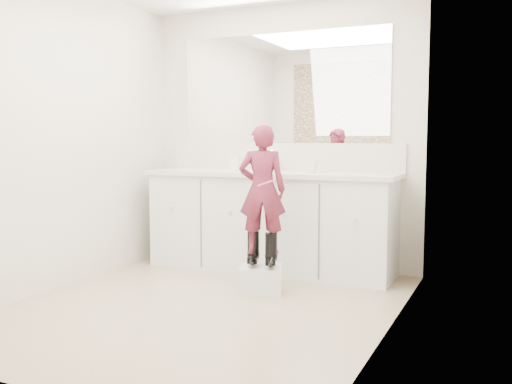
% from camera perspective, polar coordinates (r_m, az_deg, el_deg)
% --- Properties ---
extents(floor, '(3.00, 3.00, 0.00)m').
position_cam_1_polar(floor, '(4.12, -5.43, -11.31)').
color(floor, '#7F6653').
rests_on(floor, ground).
extents(wall_back, '(2.60, 0.00, 2.60)m').
position_cam_1_polar(wall_back, '(5.30, 2.59, 5.56)').
color(wall_back, beige).
rests_on(wall_back, floor).
extents(wall_front, '(2.60, 0.00, 2.60)m').
position_cam_1_polar(wall_front, '(2.76, -21.45, 5.40)').
color(wall_front, beige).
rests_on(wall_front, floor).
extents(wall_left, '(0.00, 3.00, 3.00)m').
position_cam_1_polar(wall_left, '(4.74, -19.39, 5.29)').
color(wall_left, beige).
rests_on(wall_left, floor).
extents(wall_right, '(0.00, 3.00, 3.00)m').
position_cam_1_polar(wall_right, '(3.49, 13.34, 5.53)').
color(wall_right, beige).
rests_on(wall_right, floor).
extents(vanity_cabinet, '(2.20, 0.55, 0.85)m').
position_cam_1_polar(vanity_cabinet, '(5.10, 1.40, -3.16)').
color(vanity_cabinet, silver).
rests_on(vanity_cabinet, floor).
extents(countertop, '(2.28, 0.58, 0.04)m').
position_cam_1_polar(countertop, '(5.04, 1.35, 1.82)').
color(countertop, beige).
rests_on(countertop, vanity_cabinet).
extents(backsplash, '(2.28, 0.03, 0.25)m').
position_cam_1_polar(backsplash, '(5.29, 2.52, 3.56)').
color(backsplash, beige).
rests_on(backsplash, countertop).
extents(mirror, '(2.00, 0.02, 1.00)m').
position_cam_1_polar(mirror, '(5.31, 2.56, 10.31)').
color(mirror, white).
rests_on(mirror, wall_back).
extents(dot_panel, '(2.00, 0.01, 1.20)m').
position_cam_1_polar(dot_panel, '(2.80, -21.63, 14.63)').
color(dot_panel, '#472819').
rests_on(dot_panel, wall_front).
extents(faucet, '(0.08, 0.08, 0.10)m').
position_cam_1_polar(faucet, '(5.19, 2.07, 2.70)').
color(faucet, silver).
rests_on(faucet, countertop).
extents(cup, '(0.15, 0.15, 0.11)m').
position_cam_1_polar(cup, '(4.92, 5.61, 2.56)').
color(cup, beige).
rests_on(cup, countertop).
extents(soap_bottle, '(0.08, 0.08, 0.17)m').
position_cam_1_polar(soap_bottle, '(5.20, -2.06, 3.10)').
color(soap_bottle, silver).
rests_on(soap_bottle, countertop).
extents(step_stool, '(0.39, 0.36, 0.20)m').
position_cam_1_polar(step_stool, '(4.42, 0.51, -8.76)').
color(step_stool, silver).
rests_on(step_stool, floor).
extents(boot_left, '(0.15, 0.20, 0.27)m').
position_cam_1_polar(boot_left, '(4.42, -0.27, -5.64)').
color(boot_left, black).
rests_on(boot_left, step_stool).
extents(boot_right, '(0.15, 0.20, 0.27)m').
position_cam_1_polar(boot_right, '(4.36, 1.53, -5.79)').
color(boot_right, black).
rests_on(boot_right, step_stool).
extents(toddler, '(0.42, 0.34, 0.98)m').
position_cam_1_polar(toddler, '(4.32, 0.63, 0.25)').
color(toddler, '#AA3459').
rests_on(toddler, step_stool).
extents(toothbrush, '(0.13, 0.06, 0.06)m').
position_cam_1_polar(toothbrush, '(4.22, 1.06, 0.92)').
color(toothbrush, '#E35881').
rests_on(toothbrush, toddler).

